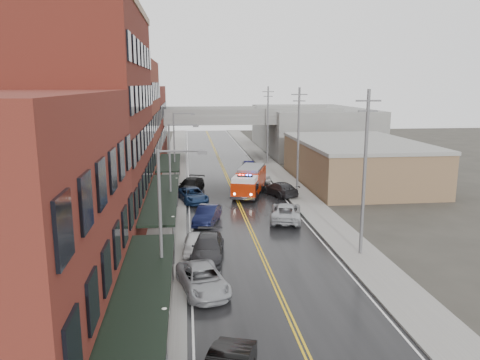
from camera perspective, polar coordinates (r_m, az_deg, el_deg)
road at (r=48.25m, az=-0.02°, el=-3.17°), size 11.00×160.00×0.02m
sidewalk_left at (r=47.99m, az=-8.72°, el=-3.32°), size 3.00×160.00×0.15m
sidewalk_right at (r=49.57m, az=8.41°, el=-2.82°), size 3.00×160.00×0.15m
curb_left at (r=47.95m, az=-6.75°, el=-3.27°), size 0.30×160.00×0.15m
curb_right at (r=49.18m, az=6.55°, el=-2.89°), size 0.30×160.00×0.15m
brick_building_a at (r=22.76m, az=-26.96°, el=-5.81°), size 9.00×18.00×12.00m
brick_building_b at (r=40.30m, az=-18.08°, el=6.31°), size 9.00×20.00×18.00m
brick_building_c at (r=57.62m, az=-14.59°, el=6.44°), size 9.00×15.00×15.00m
brick_building_far at (r=75.05m, az=-12.72°, el=6.49°), size 9.00×20.00×12.00m
tan_building at (r=61.04m, az=13.99°, el=2.00°), size 14.00×22.00×5.00m
right_far_block at (r=89.83m, az=8.57°, el=6.16°), size 18.00×30.00×8.00m
awning_0 at (r=22.50m, az=-11.84°, el=-13.16°), size 2.60×16.00×3.09m
awning_1 at (r=40.50m, az=-9.47°, el=-1.87°), size 2.60×18.00×3.09m
awning_2 at (r=57.66m, az=-8.63°, el=2.16°), size 2.60×13.00×3.09m
globe_lamp_0 at (r=20.93m, az=-9.16°, el=-17.11°), size 0.44×0.44×3.12m
globe_lamp_1 at (r=33.88m, az=-8.15°, el=-5.69°), size 0.44×0.44×3.12m
globe_lamp_2 at (r=47.43m, az=-7.72°, el=-0.68°), size 0.44×0.44×3.12m
street_lamp_0 at (r=25.41m, az=-9.12°, el=-4.85°), size 2.64×0.22×9.00m
street_lamp_1 at (r=41.00m, az=-8.19°, el=1.47°), size 2.64×0.22×9.00m
street_lamp_2 at (r=56.82m, az=-7.77°, el=4.29°), size 2.64×0.22×9.00m
utility_pole_0 at (r=34.28m, az=14.96°, el=1.11°), size 1.80×0.24×12.00m
utility_pole_1 at (r=53.19m, az=7.12°, el=5.03°), size 1.80×0.24×12.00m
utility_pole_2 at (r=72.69m, az=3.41°, el=6.84°), size 1.80×0.24×12.00m
overpass at (r=78.79m, az=-2.68°, el=6.98°), size 40.00×10.00×7.50m
fire_truck at (r=52.86m, az=1.16°, el=-0.06°), size 5.19×8.68×3.02m
parked_car_left_2 at (r=28.98m, az=-4.56°, el=-11.97°), size 3.55×5.80×1.50m
parked_car_left_3 at (r=34.09m, az=-3.95°, el=-8.19°), size 2.87×5.68×1.58m
parked_car_left_4 at (r=35.13m, az=-5.57°, el=-7.77°), size 1.88×4.18×1.39m
parked_car_left_5 at (r=42.19m, az=-4.02°, el=-4.26°), size 2.96×5.16×1.61m
parked_car_left_6 at (r=50.01m, az=-5.80°, el=-1.83°), size 3.68×5.84×1.50m
parked_car_left_7 at (r=54.60m, az=-6.08°, el=-0.64°), size 3.93×5.93×1.60m
parked_car_right_0 at (r=43.24m, az=5.59°, el=-3.89°), size 3.92×6.30×1.62m
parked_car_right_1 at (r=52.74m, az=4.89°, el=-1.07°), size 3.86×5.81×1.56m
parked_car_right_2 at (r=59.97m, az=2.29°, el=0.52°), size 2.79×4.99×1.60m
parked_car_right_3 at (r=68.72m, az=1.02°, el=1.84°), size 1.49×4.10×1.34m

